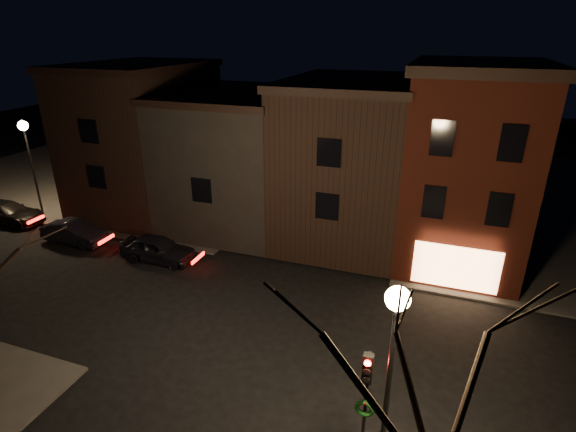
# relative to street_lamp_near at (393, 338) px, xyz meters

# --- Properties ---
(ground) EXTENTS (120.00, 120.00, 0.00)m
(ground) POSITION_rel_street_lamp_near_xyz_m (-6.20, 6.00, -5.18)
(ground) COLOR black
(ground) RESTS_ON ground
(sidewalk_far_left) EXTENTS (30.00, 30.00, 0.12)m
(sidewalk_far_left) POSITION_rel_street_lamp_near_xyz_m (-26.20, 26.00, -5.12)
(sidewalk_far_left) COLOR #2D2B28
(sidewalk_far_left) RESTS_ON ground
(corner_building) EXTENTS (6.50, 8.50, 10.50)m
(corner_building) POSITION_rel_street_lamp_near_xyz_m (1.80, 15.47, 0.22)
(corner_building) COLOR #40130B
(corner_building) RESTS_ON ground
(row_building_a) EXTENTS (7.30, 10.30, 9.40)m
(row_building_a) POSITION_rel_street_lamp_near_xyz_m (-4.70, 16.50, -0.34)
(row_building_a) COLOR black
(row_building_a) RESTS_ON ground
(row_building_b) EXTENTS (7.80, 10.30, 8.40)m
(row_building_b) POSITION_rel_street_lamp_near_xyz_m (-11.95, 16.50, -0.85)
(row_building_b) COLOR black
(row_building_b) RESTS_ON ground
(row_building_c) EXTENTS (7.30, 10.30, 9.90)m
(row_building_c) POSITION_rel_street_lamp_near_xyz_m (-19.20, 16.50, -0.09)
(row_building_c) COLOR black
(row_building_c) RESTS_ON ground
(street_lamp_near) EXTENTS (0.60, 0.60, 6.48)m
(street_lamp_near) POSITION_rel_street_lamp_near_xyz_m (0.00, 0.00, 0.00)
(street_lamp_near) COLOR black
(street_lamp_near) RESTS_ON sidewalk_near_right
(street_lamp_far) EXTENTS (0.60, 0.60, 6.48)m
(street_lamp_far) POSITION_rel_street_lamp_near_xyz_m (-25.20, 12.20, 0.00)
(street_lamp_far) COLOR black
(street_lamp_far) RESTS_ON sidewalk_far_left
(traffic_signal) EXTENTS (0.58, 0.38, 4.05)m
(traffic_signal) POSITION_rel_street_lamp_near_xyz_m (-0.60, 0.49, -2.37)
(traffic_signal) COLOR black
(traffic_signal) RESTS_ON sidewalk_near_right
(bare_tree_right) EXTENTS (6.40, 6.40, 8.50)m
(bare_tree_right) POSITION_rel_street_lamp_near_xyz_m (1.30, -2.50, 0.97)
(bare_tree_right) COLOR black
(bare_tree_right) RESTS_ON sidewalk_near_right
(parked_car_a) EXTENTS (4.31, 1.82, 1.45)m
(parked_car_a) POSITION_rel_street_lamp_near_xyz_m (-13.81, 9.42, -4.45)
(parked_car_a) COLOR black
(parked_car_a) RESTS_ON ground
(parked_car_b) EXTENTS (4.13, 1.52, 1.35)m
(parked_car_b) POSITION_rel_street_lamp_near_xyz_m (-19.90, 9.62, -4.50)
(parked_car_b) COLOR black
(parked_car_b) RESTS_ON ground
(parked_car_c) EXTENTS (5.26, 2.63, 1.47)m
(parked_car_c) POSITION_rel_street_lamp_near_xyz_m (-26.46, 10.50, -4.44)
(parked_car_c) COLOR black
(parked_car_c) RESTS_ON ground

